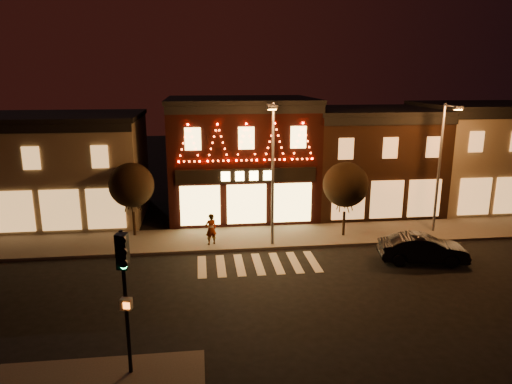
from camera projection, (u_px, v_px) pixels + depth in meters
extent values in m
plane|color=black|center=(269.00, 298.00, 21.22)|extent=(120.00, 120.00, 0.00)
cube|color=#47423D|center=(282.00, 236.00, 29.14)|extent=(44.00, 4.00, 0.15)
cube|color=#7A7057|center=(54.00, 169.00, 32.31)|extent=(12.00, 8.00, 7.00)
cube|color=black|center=(48.00, 116.00, 31.42)|extent=(12.20, 8.20, 0.30)
cube|color=black|center=(28.00, 129.00, 27.62)|extent=(12.00, 0.25, 0.50)
cube|color=black|center=(241.00, 158.00, 33.73)|extent=(10.00, 8.00, 8.00)
cube|color=black|center=(240.00, 100.00, 32.72)|extent=(10.20, 8.20, 0.30)
cube|color=black|center=(246.00, 110.00, 28.91)|extent=(10.00, 0.25, 0.50)
cube|color=black|center=(247.00, 176.00, 29.88)|extent=(9.00, 0.15, 0.90)
cube|color=#FFD87F|center=(247.00, 176.00, 29.78)|extent=(3.40, 0.08, 0.60)
cube|color=#321C11|center=(367.00, 161.00, 34.95)|extent=(9.00, 8.00, 7.20)
cube|color=black|center=(370.00, 110.00, 34.04)|extent=(9.20, 8.20, 0.30)
cube|color=black|center=(392.00, 121.00, 30.23)|extent=(9.00, 0.25, 0.50)
cube|color=#7A7057|center=(480.00, 157.00, 35.98)|extent=(9.00, 8.00, 7.50)
cube|color=black|center=(486.00, 105.00, 35.03)|extent=(9.20, 8.20, 0.30)
cylinder|color=black|center=(126.00, 304.00, 15.13)|extent=(0.13, 0.13, 5.00)
cube|color=black|center=(122.00, 251.00, 14.45)|extent=(0.41, 0.39, 1.14)
cylinder|color=#19FF72|center=(124.00, 265.00, 14.39)|extent=(0.25, 0.11, 0.24)
cube|color=beige|center=(126.00, 304.00, 14.91)|extent=(0.39, 0.31, 0.37)
cylinder|color=#59595E|center=(273.00, 176.00, 26.67)|extent=(0.16, 0.16, 8.24)
cylinder|color=#59595E|center=(273.00, 105.00, 24.90)|extent=(0.43, 1.63, 0.10)
cube|color=#59595E|center=(272.00, 107.00, 24.12)|extent=(0.56, 0.39, 0.19)
cube|color=orange|center=(272.00, 109.00, 24.15)|extent=(0.42, 0.28, 0.05)
cylinder|color=#59595E|center=(439.00, 169.00, 29.00)|extent=(0.16, 0.16, 8.05)
cylinder|color=#59595E|center=(452.00, 106.00, 27.27)|extent=(0.16, 1.61, 0.10)
cube|color=#59595E|center=(458.00, 108.00, 26.50)|extent=(0.51, 0.30, 0.18)
cube|color=orange|center=(458.00, 110.00, 26.53)|extent=(0.39, 0.22, 0.05)
cylinder|color=black|center=(134.00, 223.00, 29.02)|extent=(0.17, 0.17, 1.49)
sphere|color=black|center=(132.00, 185.00, 28.42)|extent=(2.73, 2.73, 2.73)
cylinder|color=black|center=(344.00, 223.00, 28.99)|extent=(0.16, 0.16, 1.51)
sphere|color=black|center=(346.00, 185.00, 28.39)|extent=(2.75, 2.75, 2.75)
imported|color=black|center=(423.00, 249.00, 25.17)|extent=(4.83, 2.42, 1.52)
imported|color=gray|center=(211.00, 229.00, 27.37)|extent=(0.80, 0.67, 1.87)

